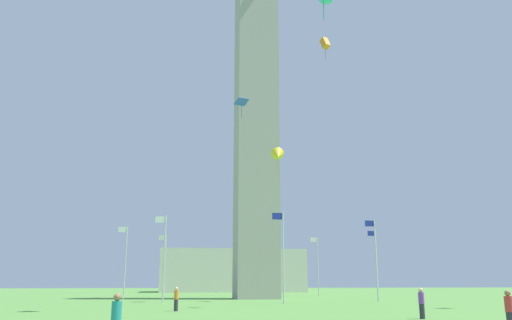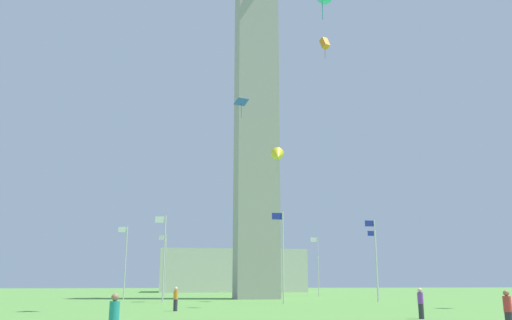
% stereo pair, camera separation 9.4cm
% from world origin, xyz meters
% --- Properties ---
extents(ground_plane, '(260.00, 260.00, 0.00)m').
position_xyz_m(ground_plane, '(0.00, 0.00, 0.00)').
color(ground_plane, '#548C3D').
extents(obelisk_monument, '(5.24, 5.24, 47.67)m').
position_xyz_m(obelisk_monument, '(0.00, 0.00, 23.83)').
color(obelisk_monument, '#A8A399').
rests_on(obelisk_monument, ground).
extents(flagpole_n, '(1.12, 0.14, 8.65)m').
position_xyz_m(flagpole_n, '(15.88, 0.00, 4.72)').
color(flagpole_n, silver).
rests_on(flagpole_n, ground).
extents(flagpole_ne, '(1.12, 0.14, 8.65)m').
position_xyz_m(flagpole_ne, '(11.25, 11.19, 4.72)').
color(flagpole_ne, silver).
rests_on(flagpole_ne, ground).
extents(flagpole_e, '(1.12, 0.14, 8.65)m').
position_xyz_m(flagpole_e, '(0.06, 15.82, 4.72)').
color(flagpole_e, silver).
rests_on(flagpole_e, ground).
extents(flagpole_se, '(1.12, 0.14, 8.65)m').
position_xyz_m(flagpole_se, '(-11.13, 11.19, 4.72)').
color(flagpole_se, silver).
rests_on(flagpole_se, ground).
extents(flagpole_s, '(1.12, 0.14, 8.65)m').
position_xyz_m(flagpole_s, '(-15.77, 0.00, 4.72)').
color(flagpole_s, silver).
rests_on(flagpole_s, ground).
extents(flagpole_sw, '(1.12, 0.14, 8.65)m').
position_xyz_m(flagpole_sw, '(-11.13, -11.19, 4.72)').
color(flagpole_sw, silver).
rests_on(flagpole_sw, ground).
extents(flagpole_w, '(1.12, 0.14, 8.65)m').
position_xyz_m(flagpole_w, '(0.06, -15.82, 4.72)').
color(flagpole_w, silver).
rests_on(flagpole_w, ground).
extents(flagpole_nw, '(1.12, 0.14, 8.65)m').
position_xyz_m(flagpole_nw, '(11.25, -11.19, 4.72)').
color(flagpole_nw, silver).
rests_on(flagpole_nw, ground).
extents(person_orange_shirt, '(0.32, 0.32, 1.65)m').
position_xyz_m(person_orange_shirt, '(10.15, 26.75, 0.82)').
color(person_orange_shirt, '#2D2D38').
rests_on(person_orange_shirt, ground).
extents(person_teal_shirt, '(0.32, 0.32, 1.63)m').
position_xyz_m(person_teal_shirt, '(12.36, 47.62, 0.81)').
color(person_teal_shirt, '#2D2D38').
rests_on(person_teal_shirt, ground).
extents(person_purple_shirt, '(0.32, 0.32, 1.67)m').
position_xyz_m(person_purple_shirt, '(-3.16, 37.03, 0.83)').
color(person_purple_shirt, '#2D2D38').
rests_on(person_purple_shirt, ground).
extents(person_red_shirt, '(0.32, 0.32, 1.66)m').
position_xyz_m(person_red_shirt, '(-2.85, 45.20, 0.83)').
color(person_red_shirt, '#2D2D38').
rests_on(person_red_shirt, ground).
extents(kite_orange_box, '(0.83, 1.03, 2.04)m').
position_xyz_m(kite_orange_box, '(-2.08, 24.46, 22.42)').
color(kite_orange_box, orange).
extents(kite_yellow_delta, '(1.67, 2.03, 2.98)m').
position_xyz_m(kite_yellow_delta, '(-0.66, 10.64, 15.57)').
color(kite_yellow_delta, yellow).
extents(kite_blue_diamond, '(1.69, 1.65, 2.12)m').
position_xyz_m(kite_blue_diamond, '(3.41, 10.72, 21.45)').
color(kite_blue_diamond, blue).
extents(distant_building, '(29.91, 16.81, 8.70)m').
position_xyz_m(distant_building, '(-2.55, -49.32, 4.35)').
color(distant_building, beige).
rests_on(distant_building, ground).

